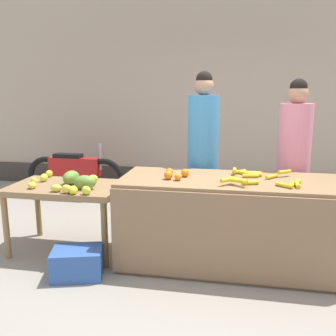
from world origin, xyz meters
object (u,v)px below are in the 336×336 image
(vendor_woman_pink_shirt, at_px, (293,163))
(vendor_woman_blue_shirt, at_px, (203,156))
(produce_crate, at_px, (77,263))
(parked_motorcycle, at_px, (75,173))
(produce_sack, at_px, (161,206))

(vendor_woman_pink_shirt, bearing_deg, vendor_woman_blue_shirt, 178.89)
(vendor_woman_pink_shirt, bearing_deg, produce_crate, -149.64)
(vendor_woman_blue_shirt, relative_size, parked_motorcycle, 1.16)
(vendor_woman_blue_shirt, distance_m, vendor_woman_pink_shirt, 0.97)
(vendor_woman_blue_shirt, relative_size, produce_crate, 4.23)
(vendor_woman_blue_shirt, xyz_separation_m, produce_crate, (-1.01, -1.18, -0.81))
(produce_crate, bearing_deg, produce_sack, 70.98)
(vendor_woman_blue_shirt, bearing_deg, produce_crate, -130.58)
(parked_motorcycle, height_order, produce_crate, parked_motorcycle)
(produce_sack, bearing_deg, parked_motorcycle, 149.15)
(parked_motorcycle, distance_m, produce_crate, 2.59)
(vendor_woman_pink_shirt, height_order, produce_sack, vendor_woman_pink_shirt)
(vendor_woman_pink_shirt, relative_size, produce_crate, 4.04)
(vendor_woman_pink_shirt, xyz_separation_m, produce_sack, (-1.50, 0.24, -0.65))
(vendor_woman_blue_shirt, xyz_separation_m, parked_motorcycle, (-2.09, 1.16, -0.54))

